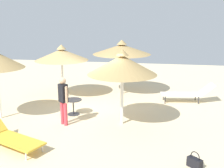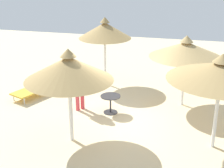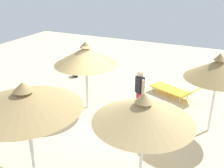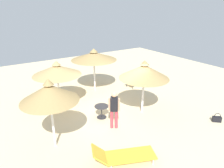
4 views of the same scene
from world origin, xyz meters
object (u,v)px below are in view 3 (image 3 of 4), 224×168
(parasol_umbrella_edge, at_px, (25,100))
(side_table_round, at_px, (129,115))
(parasol_umbrella_near_left, at_px, (86,56))
(parasol_umbrella_back, at_px, (218,69))
(person_standing_center, at_px, (140,89))
(lounge_chair_front, at_px, (175,90))
(parasol_umbrella_near_right, at_px, (144,112))
(handbag, at_px, (75,74))

(parasol_umbrella_edge, relative_size, side_table_round, 4.14)
(parasol_umbrella_near_left, bearing_deg, parasol_umbrella_back, -86.98)
(person_standing_center, bearing_deg, parasol_umbrella_edge, 161.81)
(lounge_chair_front, bearing_deg, parasol_umbrella_near_left, 129.07)
(parasol_umbrella_near_right, height_order, parasol_umbrella_back, parasol_umbrella_back)
(lounge_chair_front, height_order, person_standing_center, person_standing_center)
(parasol_umbrella_back, xyz_separation_m, handbag, (2.36, 6.75, -2.05))
(parasol_umbrella_near_left, bearing_deg, parasol_umbrella_near_right, -132.04)
(person_standing_center, relative_size, side_table_round, 2.56)
(parasol_umbrella_edge, height_order, handbag, parasol_umbrella_edge)
(parasol_umbrella_back, distance_m, parasol_umbrella_edge, 5.67)
(parasol_umbrella_near_left, distance_m, person_standing_center, 2.32)
(parasol_umbrella_near_left, height_order, parasol_umbrella_edge, parasol_umbrella_near_left)
(parasol_umbrella_near_right, xyz_separation_m, parasol_umbrella_edge, (-0.95, 2.62, 0.19))
(person_standing_center, distance_m, side_table_round, 1.19)
(parasol_umbrella_near_right, relative_size, parasol_umbrella_back, 0.90)
(parasol_umbrella_back, height_order, person_standing_center, parasol_umbrella_back)
(parasol_umbrella_near_right, distance_m, parasol_umbrella_edge, 2.79)
(parasol_umbrella_edge, xyz_separation_m, side_table_round, (3.21, -1.40, -1.76))
(person_standing_center, relative_size, handbag, 3.85)
(parasol_umbrella_near_left, distance_m, parasol_umbrella_near_right, 4.30)
(lounge_chair_front, relative_size, handbag, 5.10)
(parasol_umbrella_near_right, xyz_separation_m, handbag, (5.48, 5.42, -1.84))
(person_standing_center, bearing_deg, handbag, 62.69)
(parasol_umbrella_near_right, relative_size, handbag, 5.59)
(parasol_umbrella_edge, relative_size, handbag, 6.24)
(parasol_umbrella_edge, bearing_deg, parasol_umbrella_near_left, 8.48)
(parasol_umbrella_back, relative_size, parasol_umbrella_edge, 0.99)
(parasol_umbrella_near_left, bearing_deg, parasol_umbrella_edge, -171.52)
(person_standing_center, xyz_separation_m, side_table_round, (-1.06, 0.00, -0.56))
(person_standing_center, height_order, handbag, person_standing_center)
(parasol_umbrella_near_right, distance_m, lounge_chair_front, 5.51)
(parasol_umbrella_near_left, xyz_separation_m, parasol_umbrella_near_right, (-2.88, -3.19, -0.13))
(parasol_umbrella_edge, distance_m, person_standing_center, 4.64)
(parasol_umbrella_near_left, relative_size, handbag, 6.04)
(person_standing_center, bearing_deg, side_table_round, 179.95)
(parasol_umbrella_near_right, bearing_deg, parasol_umbrella_edge, 110.00)
(handbag, distance_m, side_table_round, 5.30)
(parasol_umbrella_edge, distance_m, lounge_chair_front, 6.87)
(parasol_umbrella_edge, bearing_deg, person_standing_center, -18.19)
(side_table_round, bearing_deg, handbag, 52.48)
(parasol_umbrella_edge, xyz_separation_m, handbag, (6.43, 2.80, -2.02))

